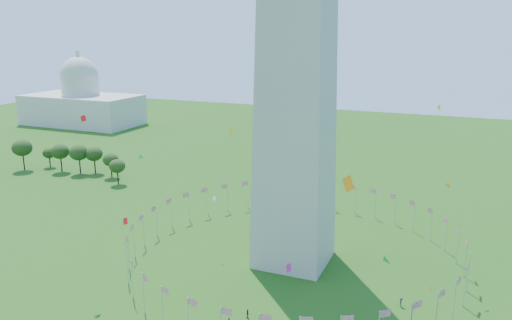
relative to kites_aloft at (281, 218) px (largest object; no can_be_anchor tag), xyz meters
The scene contains 4 objects.
flag_ring 28.34m from the kites_aloft, 102.13° to the left, with size 80.24×80.24×9.00m.
capitol_building 240.12m from the kites_aloft, 140.39° to the left, with size 70.00×35.00×46.00m, color beige, non-canonical shape.
kites_aloft is the anchor object (origin of this frame).
tree_line_west 130.51m from the kites_aloft, 150.61° to the left, with size 55.39×15.21×12.48m.
Camera 1 is at (35.51, -58.94, 55.17)m, focal length 35.00 mm.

